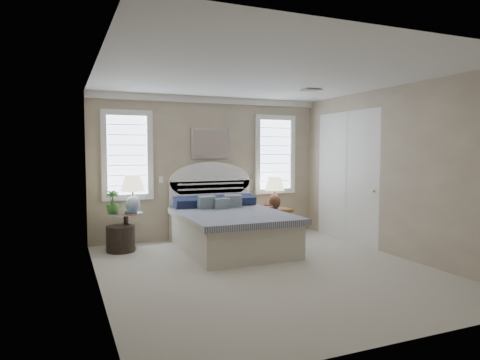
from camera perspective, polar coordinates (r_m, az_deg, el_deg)
name	(u,v)px	position (r m, az deg, el deg)	size (l,w,h in m)	color
floor	(267,270)	(6.18, 3.63, -11.88)	(4.50, 5.00, 0.01)	#BEB6A2
ceiling	(268,76)	(6.03, 3.74, 13.65)	(4.50, 5.00, 0.01)	silver
wall_back	(210,168)	(8.26, -4.09, 1.64)	(4.50, 0.02, 2.70)	gray
wall_left	(98,179)	(5.34, -18.46, 0.15)	(0.02, 5.00, 2.70)	gray
wall_right	(394,171)	(7.24, 19.83, 1.08)	(0.02, 5.00, 2.70)	gray
crown_molding	(210,100)	(8.27, -4.04, 10.59)	(4.50, 0.08, 0.12)	white
hvac_vent	(311,90)	(7.30, 9.49, 11.75)	(0.30, 0.20, 0.02)	#B2B2B2
switch_plate	(161,179)	(8.00, -10.50, 0.07)	(0.08, 0.01, 0.12)	white
window_left	(127,155)	(7.87, -14.81, 3.22)	(0.90, 0.06, 1.60)	#C9DFFF
window_right	(275,155)	(8.79, 4.64, 3.40)	(0.90, 0.06, 1.60)	#C9DFFF
painting	(210,143)	(8.22, -4.01, 4.90)	(0.74, 0.04, 0.58)	silver
closet_door	(346,177)	(8.16, 13.99, 0.44)	(0.02, 1.80, 2.40)	white
bed	(229,226)	(7.39, -1.43, -6.16)	(1.72, 2.28, 1.47)	#B4AE9E
side_table_left	(126,227)	(7.55, -14.94, -6.08)	(0.56, 0.56, 0.63)	black
nightstand_right	(277,216)	(8.55, 5.02, -4.79)	(0.50, 0.40, 0.53)	brown
floor_pot	(121,239)	(7.46, -15.62, -7.54)	(0.47, 0.47, 0.43)	black
lamp_left	(133,190)	(7.42, -14.11, -1.27)	(0.43, 0.43, 0.65)	silver
lamp_right	(275,189)	(8.47, 4.63, -1.23)	(0.45, 0.45, 0.64)	black
potted_plant	(112,202)	(7.44, -16.66, -2.85)	(0.22, 0.22, 0.39)	#2B6C31
books_left	(131,213)	(7.33, -14.34, -4.24)	(0.19, 0.14, 0.05)	#A02E28
books_right	(269,207)	(8.41, 3.89, -3.62)	(0.21, 0.19, 0.10)	#A02E28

